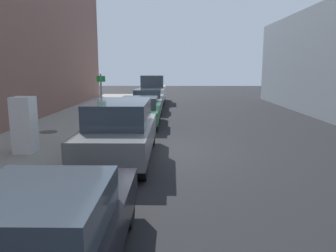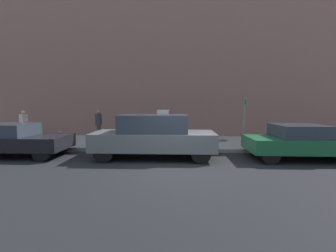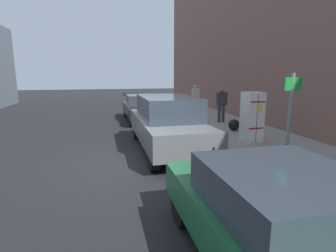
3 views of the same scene
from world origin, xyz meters
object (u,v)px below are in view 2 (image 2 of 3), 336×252
Objects in this scene: trash_bag at (132,136)px; parked_sedan_green at (303,141)px; discarded_refrigerator at (163,126)px; pedestrian_standing_near at (24,122)px; fire_hydrant at (60,138)px; pedestrian_walking_far at (99,123)px; parked_sedan_dark at (14,140)px; parked_suv_gray at (154,136)px; street_sign_post at (244,120)px.

trash_bag is 0.11× the size of parked_sedan_green.
discarded_refrigerator reaches higher than pedestrian_standing_near.
fire_hydrant is 0.43× the size of pedestrian_walking_far.
discarded_refrigerator is at bearing -117.30° from parked_sedan_green.
parked_sedan_dark is (3.85, 2.26, -0.40)m from pedestrian_standing_near.
parked_suv_gray is 5.90m from parked_sedan_green.
pedestrian_standing_near is at bearing -105.35° from parked_sedan_green.
parked_suv_gray is at bearing 90.00° from parked_sedan_dark.
pedestrian_standing_near is (-0.62, -6.54, 0.71)m from trash_bag.
fire_hydrant is at bearing -108.00° from parked_suv_gray.
street_sign_post is 3.18× the size of fire_hydrant.
trash_bag is at bearing -108.20° from street_sign_post.
parked_sedan_green is (3.23, 7.49, 0.32)m from trash_bag.
discarded_refrigerator reaches higher than parked_sedan_green.
parked_suv_gray reaches higher than parked_sedan_green.
street_sign_post is 8.76m from fire_hydrant.
trash_bag is (-1.70, 3.13, -0.14)m from fire_hydrant.
parked_suv_gray is (2.95, -0.18, -0.10)m from discarded_refrigerator.
street_sign_post is at bearing 98.06° from parked_sedan_dark.
pedestrian_walking_far is at bearing 149.66° from fire_hydrant.
street_sign_post is (1.55, 3.80, 0.45)m from discarded_refrigerator.
pedestrian_walking_far is 1.02× the size of pedestrian_standing_near.
discarded_refrigerator is 1.02× the size of pedestrian_walking_far.
pedestrian_standing_near is at bearing -101.45° from street_sign_post.
discarded_refrigerator is 5.13m from fire_hydrant.
pedestrian_walking_far is (-0.33, -1.94, 0.74)m from trash_bag.
street_sign_post is 5.97m from trash_bag.
street_sign_post is at bearing 67.78° from discarded_refrigerator.
street_sign_post reaches higher than fire_hydrant.
trash_bag is 3.64m from parked_suv_gray.
discarded_refrigerator is at bearing 115.95° from parked_sedan_dark.
parked_sedan_green is (2.95, 5.71, -0.30)m from discarded_refrigerator.
pedestrian_standing_near reaches higher than trash_bag.
pedestrian_standing_near is 0.34× the size of parked_suv_gray.
parked_sedan_green is at bearing 62.70° from discarded_refrigerator.
street_sign_post reaches higher than discarded_refrigerator.
fire_hydrant is at bearing -103.01° from pedestrian_walking_far.
street_sign_post reaches higher than pedestrian_standing_near.
pedestrian_standing_near is at bearing -149.64° from parked_sedan_dark.
trash_bag is 0.29× the size of pedestrian_standing_near.
pedestrian_standing_near is 4.48m from parked_sedan_dark.
discarded_refrigerator is 0.35× the size of parked_suv_gray.
fire_hydrant is at bearing -73.89° from discarded_refrigerator.
discarded_refrigerator reaches higher than pedestrian_walking_far.
parked_sedan_green reaches higher than parked_sedan_dark.
discarded_refrigerator reaches higher than fire_hydrant.
parked_suv_gray is at bearing -77.10° from pedestrian_standing_near.
fire_hydrant reaches higher than trash_bag.
trash_bag is 0.28× the size of pedestrian_walking_far.
street_sign_post is at bearing 71.80° from trash_bag.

